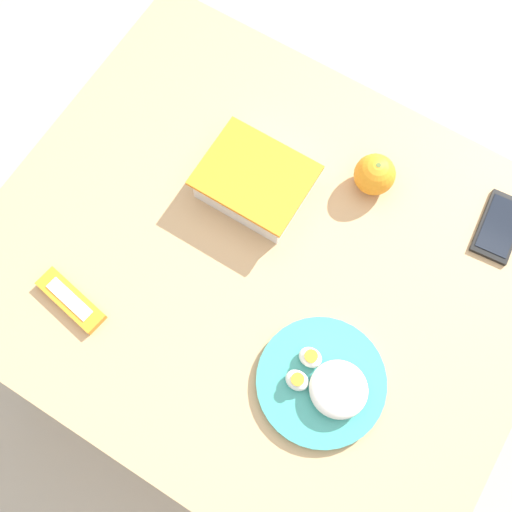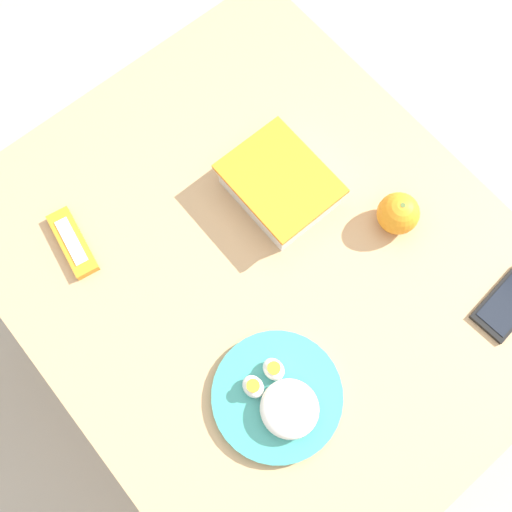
{
  "view_description": "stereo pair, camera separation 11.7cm",
  "coord_description": "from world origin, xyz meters",
  "px_view_note": "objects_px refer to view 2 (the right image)",
  "views": [
    {
      "loc": [
        0.18,
        -0.32,
        1.85
      ],
      "look_at": [
        -0.02,
        -0.01,
        0.74
      ],
      "focal_mm": 42.0,
      "sensor_mm": 36.0,
      "label": 1
    },
    {
      "loc": [
        0.26,
        -0.24,
        1.85
      ],
      "look_at": [
        -0.02,
        -0.01,
        0.74
      ],
      "focal_mm": 42.0,
      "sensor_mm": 36.0,
      "label": 2
    }
  ],
  "objects_px": {
    "orange_fruit": "(398,213)",
    "candy_bar": "(73,243)",
    "rice_plate": "(280,399)",
    "food_container": "(279,187)",
    "cell_phone": "(508,304)"
  },
  "relations": [
    {
      "from": "orange_fruit",
      "to": "rice_plate",
      "type": "relative_size",
      "value": 0.35
    },
    {
      "from": "orange_fruit",
      "to": "cell_phone",
      "type": "bearing_deg",
      "value": 10.31
    },
    {
      "from": "food_container",
      "to": "candy_bar",
      "type": "distance_m",
      "value": 0.43
    },
    {
      "from": "orange_fruit",
      "to": "food_container",
      "type": "bearing_deg",
      "value": -144.78
    },
    {
      "from": "rice_plate",
      "to": "candy_bar",
      "type": "distance_m",
      "value": 0.52
    },
    {
      "from": "candy_bar",
      "to": "cell_phone",
      "type": "distance_m",
      "value": 0.87
    },
    {
      "from": "orange_fruit",
      "to": "candy_bar",
      "type": "relative_size",
      "value": 0.54
    },
    {
      "from": "orange_fruit",
      "to": "rice_plate",
      "type": "bearing_deg",
      "value": -73.65
    },
    {
      "from": "orange_fruit",
      "to": "cell_phone",
      "type": "distance_m",
      "value": 0.28
    },
    {
      "from": "orange_fruit",
      "to": "rice_plate",
      "type": "distance_m",
      "value": 0.43
    },
    {
      "from": "rice_plate",
      "to": "candy_bar",
      "type": "xyz_separation_m",
      "value": [
        -0.5,
        -0.12,
        -0.01
      ]
    },
    {
      "from": "candy_bar",
      "to": "orange_fruit",
      "type": "bearing_deg",
      "value": 54.42
    },
    {
      "from": "rice_plate",
      "to": "cell_phone",
      "type": "relative_size",
      "value": 1.59
    },
    {
      "from": "orange_fruit",
      "to": "cell_phone",
      "type": "xyz_separation_m",
      "value": [
        0.27,
        0.05,
        -0.04
      ]
    },
    {
      "from": "orange_fruit",
      "to": "cell_phone",
      "type": "height_order",
      "value": "orange_fruit"
    }
  ]
}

